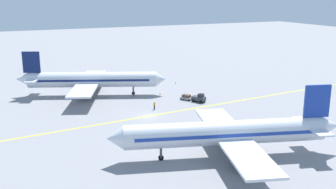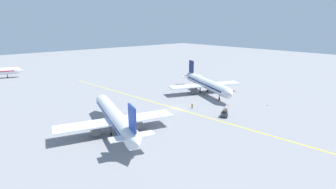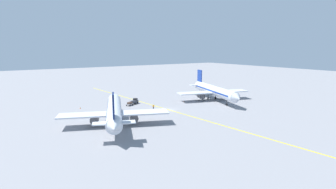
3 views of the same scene
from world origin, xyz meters
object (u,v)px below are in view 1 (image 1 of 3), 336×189
traffic_cone_near_nose (176,83)px  traffic_cone_by_wingtip (160,94)px  baggage_tug_dark (199,98)px  traffic_cone_mid_apron (207,128)px  ground_crew_worker (154,105)px  airplane_adjacent_stand (91,80)px  baggage_cart_trailing (186,97)px  airplane_at_gate (228,133)px

traffic_cone_near_nose → traffic_cone_by_wingtip: 12.42m
baggage_tug_dark → traffic_cone_mid_apron: size_ratio=6.07×
ground_crew_worker → traffic_cone_near_nose: ground_crew_worker is taller
airplane_adjacent_stand → baggage_tug_dark: bearing=-127.8°
airplane_adjacent_stand → baggage_cart_trailing: (-13.19, -18.79, -2.95)m
airplane_at_gate → traffic_cone_by_wingtip: size_ratio=63.41×
traffic_cone_mid_apron → traffic_cone_by_wingtip: bearing=-4.3°
baggage_tug_dark → ground_crew_worker: (-1.19, 11.34, 0.01)m
traffic_cone_near_nose → baggage_tug_dark: bearing=170.8°
baggage_tug_dark → ground_crew_worker: size_ratio=1.99×
traffic_cone_by_wingtip → airplane_at_gate: bearing=172.0°
baggage_cart_trailing → ground_crew_worker: bearing=112.5°
baggage_cart_trailing → traffic_cone_by_wingtip: size_ratio=5.35×
airplane_at_gate → baggage_tug_dark: airplane_at_gate is taller
ground_crew_worker → airplane_adjacent_stand: bearing=28.2°
traffic_cone_near_nose → traffic_cone_by_wingtip: bearing=136.9°
baggage_cart_trailing → airplane_at_gate: bearing=163.9°
baggage_tug_dark → baggage_cart_trailing: bearing=32.5°
airplane_adjacent_stand → ground_crew_worker: 19.68m
airplane_adjacent_stand → ground_crew_worker: airplane_adjacent_stand is taller
airplane_adjacent_stand → traffic_cone_mid_apron: bearing=-158.0°
traffic_cone_mid_apron → traffic_cone_by_wingtip: size_ratio=1.00×
baggage_tug_dark → airplane_adjacent_stand: bearing=52.2°
baggage_cart_trailing → traffic_cone_near_nose: (15.71, -4.78, -0.49)m
airplane_at_gate → traffic_cone_near_nose: 48.94m
traffic_cone_mid_apron → baggage_tug_dark: bearing=-24.1°
ground_crew_worker → traffic_cone_by_wingtip: (10.61, -5.87, -0.63)m
ground_crew_worker → airplane_at_gate: bearing=-178.7°
traffic_cone_near_nose → traffic_cone_mid_apron: bearing=163.4°
airplane_at_gate → airplane_adjacent_stand: bearing=12.5°
baggage_tug_dark → traffic_cone_by_wingtip: (9.42, 5.47, -0.63)m
airplane_at_gate → traffic_cone_by_wingtip: airplane_at_gate is taller
baggage_tug_dark → traffic_cone_mid_apron: bearing=155.9°
airplane_at_gate → traffic_cone_mid_apron: size_ratio=63.41×
ground_crew_worker → traffic_cone_by_wingtip: ground_crew_worker is taller
traffic_cone_near_nose → traffic_cone_by_wingtip: (-9.07, 8.48, 0.00)m
airplane_at_gate → baggage_cart_trailing: (31.13, -8.98, -2.95)m
ground_crew_worker → traffic_cone_mid_apron: ground_crew_worker is taller
baggage_tug_dark → baggage_cart_trailing: (2.78, 1.77, -0.14)m
traffic_cone_mid_apron → traffic_cone_by_wingtip: same height
traffic_cone_near_nose → traffic_cone_mid_apron: 36.60m
ground_crew_worker → baggage_cart_trailing: bearing=-67.5°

